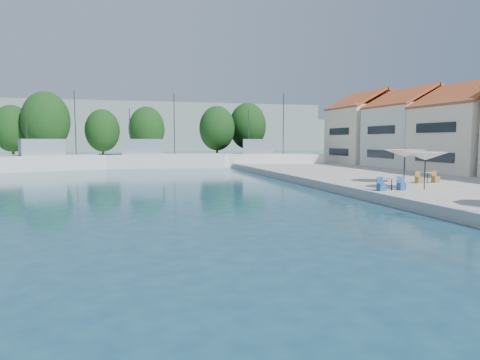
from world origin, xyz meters
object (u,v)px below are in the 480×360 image
object	(u,v)px
trawler_03	(159,160)
umbrella_cream	(405,153)
trawler_02	(60,161)
umbrella_white	(425,156)
trawler_04	(271,159)

from	to	relation	value
trawler_03	umbrella_cream	size ratio (longest dim) A/B	5.71
trawler_02	umbrella_white	world-z (taller)	trawler_02
trawler_02	trawler_03	size ratio (longest dim) A/B	0.97
umbrella_cream	umbrella_white	bearing A→B (deg)	-110.33
trawler_02	trawler_03	distance (m)	12.21
trawler_04	umbrella_white	bearing A→B (deg)	-72.05
trawler_02	umbrella_cream	size ratio (longest dim) A/B	5.51
trawler_02	trawler_04	size ratio (longest dim) A/B	1.19
trawler_02	trawler_03	xyz separation A→B (m)	(12.18, 0.83, -0.00)
trawler_04	umbrella_white	distance (m)	32.30
trawler_02	trawler_04	xyz separation A→B (m)	(26.84, -2.23, 0.00)
trawler_04	umbrella_white	size ratio (longest dim) A/B	5.16
umbrella_white	umbrella_cream	distance (m)	4.20
trawler_03	umbrella_white	xyz separation A→B (m)	(13.22, -35.28, 1.61)
trawler_04	umbrella_cream	world-z (taller)	trawler_04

